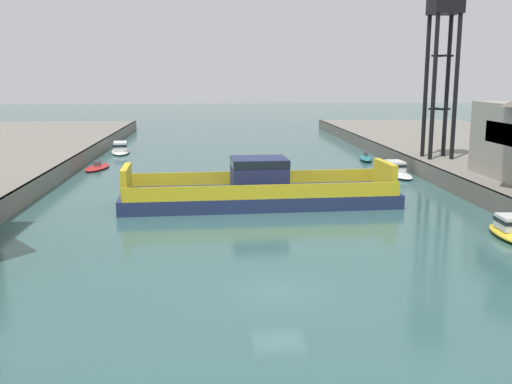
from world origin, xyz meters
TOP-DOWN VIEW (x-y plane):
  - ground_plane at (0.00, 0.00)m, footprint 400.00×400.00m
  - chain_ferry at (0.61, 20.01)m, footprint 22.37×7.81m
  - moored_boat_near_left at (15.98, 8.68)m, footprint 2.21×5.50m
  - moored_boat_near_right at (16.05, 33.14)m, footprint 2.55×7.11m
  - moored_boat_mid_left at (15.75, 44.35)m, footprint 2.16×5.27m
  - moored_boat_mid_right at (-15.65, 53.96)m, footprint 3.43×8.43m
  - moored_boat_far_left at (-16.10, 39.85)m, footprint 2.89×6.10m
  - crane_tower at (20.75, 34.18)m, footprint 3.02×3.02m

SIDE VIEW (x-z plane):
  - ground_plane at x=0.00m, z-range 0.00..0.00m
  - moored_boat_far_left at x=-16.10m, z-range -0.24..0.62m
  - moored_boat_mid_left at x=15.75m, z-range -0.24..0.83m
  - moored_boat_near_left at x=15.98m, z-range -0.18..1.22m
  - moored_boat_near_right at x=16.05m, z-range -0.19..1.30m
  - moored_boat_mid_right at x=-15.65m, z-range -0.18..1.36m
  - chain_ferry at x=0.61m, z-range -0.77..3.03m
  - crane_tower at x=20.75m, z-range 6.51..24.55m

